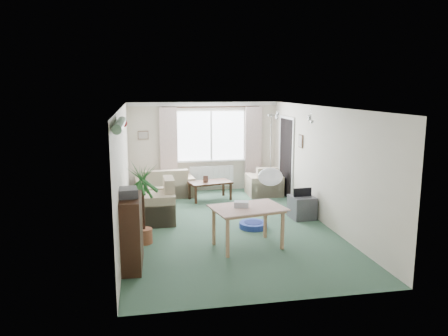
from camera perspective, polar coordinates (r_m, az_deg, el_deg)
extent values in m
plane|color=#30503E|center=(8.93, 0.36, -7.62)|extent=(6.50, 6.50, 0.00)
cube|color=white|center=(11.77, -1.70, 4.24)|extent=(1.80, 0.03, 1.30)
cube|color=black|center=(11.64, -1.66, 7.97)|extent=(2.60, 0.03, 0.03)
cube|color=beige|center=(11.58, -7.25, 2.91)|extent=(0.45, 0.08, 2.00)
cube|color=beige|center=(11.94, 3.85, 3.19)|extent=(0.45, 0.08, 2.00)
cube|color=white|center=(11.90, -1.64, -1.06)|extent=(1.20, 0.10, 0.55)
cube|color=black|center=(11.27, 8.15, 1.30)|extent=(0.03, 0.95, 2.00)
sphere|color=white|center=(6.43, 6.07, -1.15)|extent=(0.36, 0.36, 0.36)
cylinder|color=#196626|center=(6.06, -13.46, 5.56)|extent=(1.60, 1.60, 0.12)
sphere|color=silver|center=(9.70, 6.96, 7.12)|extent=(0.20, 0.20, 0.20)
sphere|color=silver|center=(8.67, 11.27, 6.62)|extent=(0.20, 0.20, 0.20)
cube|color=brown|center=(11.62, -10.52, 4.24)|extent=(0.28, 0.03, 0.22)
cube|color=brown|center=(10.26, 10.00, 3.46)|extent=(0.03, 0.24, 0.30)
cube|color=beige|center=(11.35, -7.78, -1.89)|extent=(1.53, 0.89, 0.73)
cube|color=beige|center=(11.47, 5.25, -1.60)|extent=(0.87, 0.83, 0.77)
cube|color=#C9B398|center=(9.26, -9.58, -4.15)|extent=(0.98, 1.03, 0.92)
cube|color=black|center=(10.96, -1.84, -2.96)|extent=(1.13, 0.78, 0.46)
cube|color=#52342A|center=(10.84, -2.42, -1.43)|extent=(0.12, 0.05, 0.16)
cube|color=black|center=(6.98, -11.99, -8.19)|extent=(0.34, 0.93, 1.12)
cube|color=#38383D|center=(6.81, -12.45, -3.16)|extent=(0.31, 0.37, 0.14)
cylinder|color=#216136|center=(7.91, -10.51, -4.64)|extent=(0.72, 0.72, 1.46)
cube|color=#997F53|center=(7.73, 3.10, -7.79)|extent=(1.25, 0.95, 0.70)
cube|color=silver|center=(7.61, 2.28, -4.82)|extent=(0.29, 0.24, 0.12)
cube|color=#333337|center=(9.56, 10.14, -5.06)|extent=(0.51, 0.56, 0.48)
cylinder|color=#202496|center=(8.84, 3.84, -7.44)|extent=(0.73, 0.73, 0.11)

